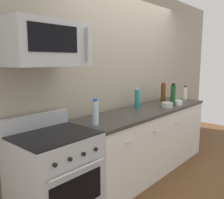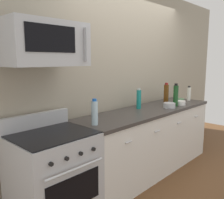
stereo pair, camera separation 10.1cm
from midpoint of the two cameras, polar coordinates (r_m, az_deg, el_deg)
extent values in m
plane|color=brown|center=(3.79, 9.17, -15.99)|extent=(6.65, 6.65, 0.00)
cube|color=#9E937F|center=(3.68, 4.41, 5.21)|extent=(5.54, 0.10, 2.70)
cube|color=silver|center=(3.62, 9.35, -9.68)|extent=(2.42, 0.62, 0.88)
cube|color=#383330|center=(3.50, 9.54, -2.54)|extent=(2.45, 0.65, 0.04)
cube|color=black|center=(3.63, 12.99, -16.38)|extent=(2.42, 0.02, 0.10)
cylinder|color=silver|center=(2.70, 5.02, -9.92)|extent=(0.10, 0.02, 0.02)
cylinder|color=silver|center=(3.15, 11.47, -7.30)|extent=(0.10, 0.02, 0.02)
cylinder|color=silver|center=(3.62, 16.23, -5.28)|extent=(0.10, 0.02, 0.02)
cylinder|color=silver|center=(4.12, 19.84, -3.72)|extent=(0.10, 0.02, 0.02)
cube|color=#B7BABF|center=(2.55, -12.31, -17.83)|extent=(0.76, 0.64, 0.91)
cube|color=black|center=(2.32, -7.47, -20.72)|extent=(0.58, 0.01, 0.30)
cylinder|color=#B7BABF|center=(2.20, -7.07, -15.81)|extent=(0.61, 0.02, 0.02)
cube|color=#B7BABF|center=(2.60, -16.36, -4.88)|extent=(0.76, 0.06, 0.16)
cube|color=black|center=(2.38, -12.70, -7.88)|extent=(0.73, 0.61, 0.01)
cylinder|color=black|center=(2.04, -12.64, -14.55)|extent=(0.04, 0.02, 0.04)
cylinder|color=black|center=(2.12, -9.16, -13.50)|extent=(0.04, 0.02, 0.04)
cylinder|color=black|center=(2.21, -5.96, -12.48)|extent=(0.04, 0.02, 0.04)
cylinder|color=black|center=(2.31, -3.04, -11.51)|extent=(0.04, 0.02, 0.04)
cube|color=#B7BABF|center=(2.32, -14.15, 12.50)|extent=(0.74, 0.40, 0.40)
cube|color=black|center=(2.12, -12.52, 13.75)|extent=(0.48, 0.01, 0.22)
cube|color=#B7BABF|center=(2.33, -4.80, 12.73)|extent=(0.02, 0.04, 0.30)
cylinder|color=#19471E|center=(3.79, 15.42, 0.84)|extent=(0.07, 0.07, 0.31)
cylinder|color=black|center=(3.77, 15.53, 3.39)|extent=(0.05, 0.05, 0.03)
cylinder|color=#59330F|center=(4.00, 13.27, 1.27)|extent=(0.08, 0.08, 0.30)
cylinder|color=maroon|center=(3.98, 13.35, 3.61)|extent=(0.05, 0.05, 0.03)
cylinder|color=#197F7A|center=(3.48, 7.11, 0.02)|extent=(0.07, 0.07, 0.27)
cylinder|color=beige|center=(3.46, 7.16, 2.43)|extent=(0.04, 0.04, 0.03)
cylinder|color=silver|center=(2.60, -2.98, -3.19)|extent=(0.07, 0.07, 0.26)
cylinder|color=blue|center=(2.57, -3.01, -0.11)|extent=(0.05, 0.05, 0.03)
cylinder|color=silver|center=(4.40, 18.17, 1.26)|extent=(0.06, 0.06, 0.22)
cylinder|color=black|center=(4.38, 18.25, 2.86)|extent=(0.04, 0.04, 0.02)
cylinder|color=#B2B5BA|center=(3.63, 14.05, -1.34)|extent=(0.17, 0.17, 0.07)
torus|color=#B2B5BA|center=(3.63, 14.07, -0.83)|extent=(0.17, 0.17, 0.01)
cylinder|color=#B2B5BA|center=(3.64, 14.03, -1.83)|extent=(0.09, 0.09, 0.01)
cylinder|color=#477A4C|center=(4.21, 16.01, -0.15)|extent=(0.17, 0.17, 0.05)
torus|color=#477A4C|center=(4.21, 16.03, 0.14)|extent=(0.17, 0.17, 0.01)
cylinder|color=#477A4C|center=(4.22, 16.00, -0.44)|extent=(0.10, 0.10, 0.01)
cylinder|color=white|center=(3.91, 16.45, -0.76)|extent=(0.15, 0.15, 0.07)
torus|color=white|center=(3.91, 16.46, -0.34)|extent=(0.15, 0.15, 0.01)
cylinder|color=white|center=(3.92, 16.43, -1.16)|extent=(0.08, 0.08, 0.01)
camera|label=1|loc=(0.05, -88.96, 0.17)|focal=39.09mm
camera|label=2|loc=(0.05, 91.04, -0.17)|focal=39.09mm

